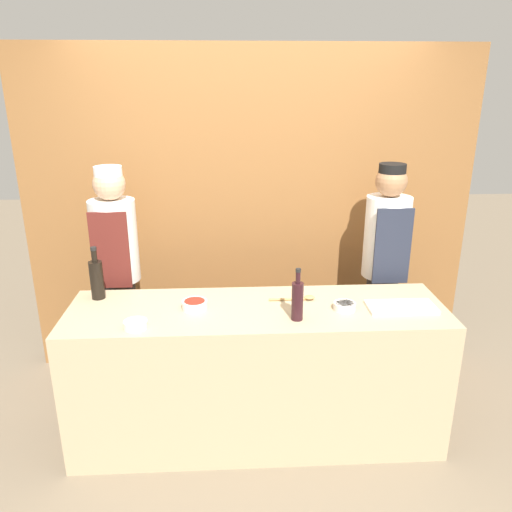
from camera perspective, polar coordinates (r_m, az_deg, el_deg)
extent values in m
plane|color=#756651|center=(3.42, 0.13, -19.48)|extent=(14.00, 14.00, 0.00)
cube|color=brown|center=(3.80, -0.74, 4.96)|extent=(3.30, 0.18, 2.40)
cube|color=tan|center=(3.16, 0.13, -13.23)|extent=(2.23, 0.64, 0.88)
cylinder|color=silver|center=(2.79, -13.61, -7.62)|extent=(0.13, 0.13, 0.04)
cylinder|color=#703384|center=(2.78, -13.63, -7.35)|extent=(0.11, 0.11, 0.01)
cylinder|color=silver|center=(2.97, 10.09, -5.68)|extent=(0.13, 0.13, 0.04)
cylinder|color=brown|center=(2.96, 10.10, -5.41)|extent=(0.11, 0.11, 0.01)
cylinder|color=silver|center=(2.95, -7.02, -5.56)|extent=(0.15, 0.15, 0.05)
cylinder|color=red|center=(2.94, -7.04, -5.24)|extent=(0.12, 0.12, 0.02)
cube|color=white|center=(3.06, 16.27, -5.62)|extent=(0.40, 0.19, 0.02)
cylinder|color=black|center=(3.19, -17.73, -2.63)|extent=(0.08, 0.08, 0.24)
cylinder|color=black|center=(3.13, -18.01, 0.00)|extent=(0.03, 0.03, 0.07)
cylinder|color=black|center=(3.12, -18.10, 0.80)|extent=(0.04, 0.04, 0.02)
cylinder|color=black|center=(2.78, 4.75, -5.20)|extent=(0.07, 0.07, 0.22)
cylinder|color=black|center=(2.72, 4.83, -2.47)|extent=(0.03, 0.03, 0.07)
cylinder|color=black|center=(2.71, 4.86, -1.63)|extent=(0.03, 0.03, 0.02)
cylinder|color=#B2844C|center=(3.05, 3.63, -4.96)|extent=(0.23, 0.02, 0.02)
ellipsoid|color=#B2844C|center=(3.06, 6.12, -4.72)|extent=(0.06, 0.05, 0.02)
cylinder|color=#28282D|center=(3.74, -14.87, -8.70)|extent=(0.22, 0.22, 0.86)
cylinder|color=silver|center=(3.47, -15.85, 1.69)|extent=(0.31, 0.31, 0.55)
cube|color=#561E19|center=(3.34, -16.33, 0.58)|extent=(0.24, 0.02, 0.51)
sphere|color=tan|center=(3.38, -16.44, 7.88)|extent=(0.21, 0.21, 0.21)
cylinder|color=white|center=(3.37, -16.57, 9.19)|extent=(0.18, 0.18, 0.07)
cylinder|color=#28282D|center=(3.81, 13.78, -8.07)|extent=(0.22, 0.22, 0.85)
cylinder|color=white|center=(3.55, 14.68, 2.12)|extent=(0.31, 0.31, 0.56)
cube|color=#232838|center=(3.43, 15.35, 1.05)|extent=(0.24, 0.02, 0.52)
sphere|color=#9E704C|center=(3.46, 15.22, 8.25)|extent=(0.21, 0.21, 0.21)
cylinder|color=black|center=(3.45, 15.33, 9.54)|extent=(0.18, 0.18, 0.07)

